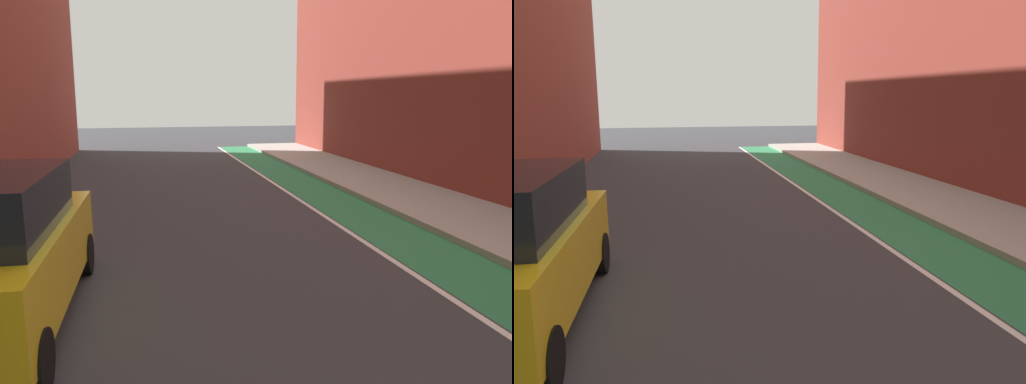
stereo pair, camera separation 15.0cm
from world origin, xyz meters
TOP-DOWN VIEW (x-y plane):
  - ground_plane at (0.00, 13.38)m, footprint 76.47×76.47m
  - bike_lane_paint at (3.65, 15.38)m, footprint 1.60×34.76m
  - lane_divider_stripe at (2.75, 15.38)m, footprint 0.12×34.76m
  - sidewalk_right at (5.89, 15.38)m, footprint 2.88×34.76m
  - building_facade_right at (8.53, 17.38)m, footprint 2.40×30.76m

SIDE VIEW (x-z plane):
  - ground_plane at x=0.00m, z-range 0.00..0.00m
  - bike_lane_paint at x=3.65m, z-range 0.00..0.00m
  - lane_divider_stripe at x=2.75m, z-range 0.00..0.00m
  - sidewalk_right at x=5.89m, z-range 0.00..0.14m
  - building_facade_right at x=8.53m, z-range 0.00..9.00m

